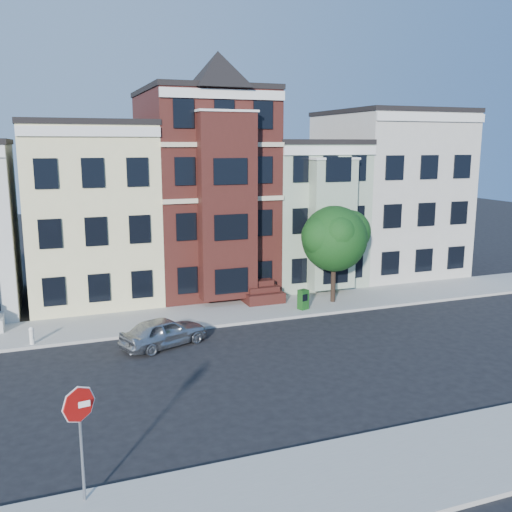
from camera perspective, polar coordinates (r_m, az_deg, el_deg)
name	(u,v)px	position (r m, az deg, el deg)	size (l,w,h in m)	color
ground	(299,366)	(24.06, 4.35, -10.94)	(120.00, 120.00, 0.00)	black
far_sidewalk	(237,312)	(31.06, -1.90, -5.62)	(60.00, 4.00, 0.15)	#9E9B93
near_sidewalk	(418,465)	(17.86, 15.87, -19.45)	(60.00, 4.00, 0.15)	#9E9B93
house_yellow	(88,214)	(35.00, -16.41, 4.08)	(7.00, 9.00, 10.00)	beige
house_brown	(203,193)	(36.08, -5.30, 6.28)	(7.00, 9.00, 12.00)	#3C1712
house_green	(297,213)	(38.46, 4.15, 4.36)	(6.00, 9.00, 9.00)	#97AA8E
house_cream	(387,194)	(41.76, 12.98, 6.02)	(8.00, 9.00, 11.00)	beige
street_tree	(334,243)	(32.36, 7.83, 1.29)	(5.85, 5.85, 6.80)	#184D16
parked_car	(164,332)	(26.33, -9.21, -7.50)	(1.61, 4.01, 1.37)	#A6A8AC
newspaper_box	(303,299)	(31.28, 4.73, -4.36)	(0.49, 0.43, 1.09)	#195219
fire_hydrant	(32,337)	(27.84, -21.51, -7.57)	(0.23, 0.23, 0.64)	white
stop_sign	(81,437)	(15.48, -17.11, -16.91)	(0.96, 0.13, 3.48)	#A90D0A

